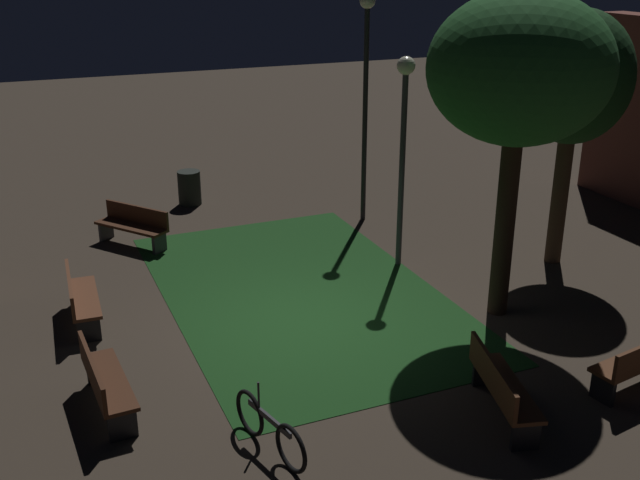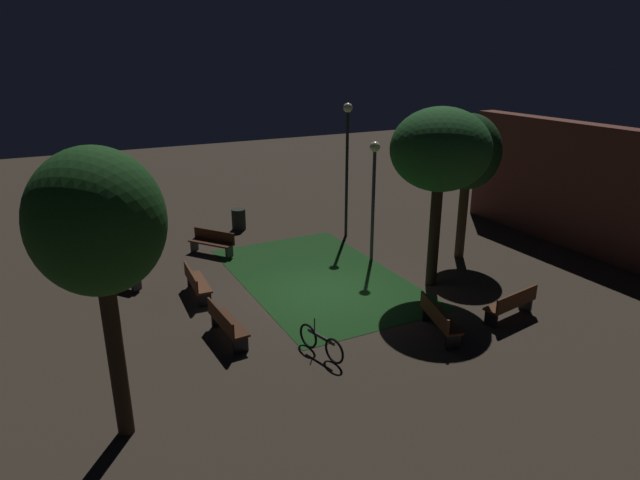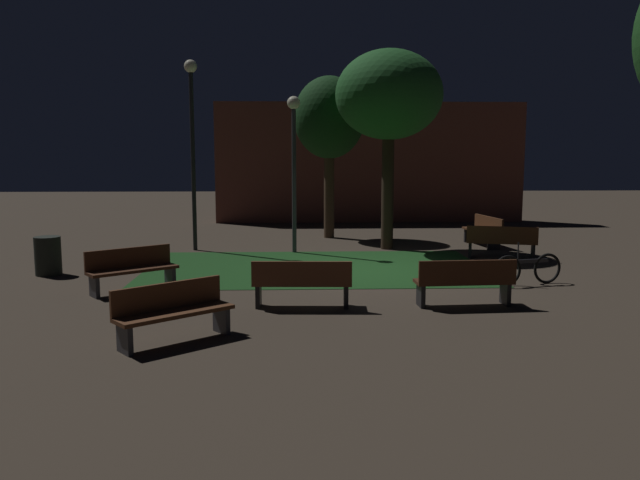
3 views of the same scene
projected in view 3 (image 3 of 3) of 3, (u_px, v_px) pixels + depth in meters
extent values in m
plane|color=#3D3328|center=(363.00, 271.00, 15.41)|extent=(60.00, 60.00, 0.00)
cube|color=#194219|center=(315.00, 268.00, 15.81)|extent=(8.14, 4.98, 0.01)
cube|color=brown|center=(302.00, 283.00, 11.83)|extent=(1.82, 0.56, 0.06)
cube|color=brown|center=(302.00, 272.00, 11.59)|extent=(1.80, 0.14, 0.40)
cube|color=black|center=(259.00, 295.00, 11.87)|extent=(0.10, 0.39, 0.42)
cube|color=black|center=(346.00, 296.00, 11.86)|extent=(0.10, 0.39, 0.42)
cube|color=#422314|center=(464.00, 281.00, 11.94)|extent=(1.82, 0.58, 0.06)
cube|color=#422314|center=(468.00, 271.00, 11.70)|extent=(1.80, 0.16, 0.40)
cube|color=black|center=(421.00, 295.00, 11.90)|extent=(0.10, 0.39, 0.42)
cube|color=black|center=(505.00, 293.00, 12.05)|extent=(0.10, 0.39, 0.42)
cube|color=#422314|center=(133.00, 270.00, 13.09)|extent=(1.73, 1.46, 0.06)
cube|color=#422314|center=(129.00, 257.00, 13.22)|extent=(1.48, 1.12, 0.40)
cube|color=#2D2D33|center=(170.00, 277.00, 13.61)|extent=(0.29, 0.36, 0.42)
cube|color=#2D2D33|center=(94.00, 287.00, 12.62)|extent=(0.29, 0.36, 0.42)
cube|color=#512D19|center=(501.00, 242.00, 17.09)|extent=(1.86, 0.95, 0.06)
cube|color=#512D19|center=(502.00, 234.00, 16.85)|extent=(1.75, 0.54, 0.40)
cube|color=black|center=(470.00, 250.00, 17.30)|extent=(0.18, 0.39, 0.42)
cube|color=black|center=(533.00, 252.00, 16.94)|extent=(0.18, 0.39, 0.42)
cube|color=#512D19|center=(482.00, 231.00, 19.39)|extent=(0.76, 1.85, 0.06)
cube|color=#512D19|center=(489.00, 223.00, 19.40)|extent=(0.35, 1.79, 0.40)
cube|color=black|center=(494.00, 243.00, 18.65)|extent=(0.39, 0.14, 0.42)
cube|color=black|center=(470.00, 235.00, 20.20)|extent=(0.39, 0.14, 0.42)
cube|color=#512D19|center=(175.00, 313.00, 9.62)|extent=(1.70, 1.51, 0.06)
cube|color=#512D19|center=(168.00, 296.00, 9.75)|extent=(1.44, 1.18, 0.40)
cube|color=#2D2D33|center=(221.00, 320.00, 10.18)|extent=(0.30, 0.35, 0.42)
cube|color=#2D2D33|center=(125.00, 339.00, 9.13)|extent=(0.30, 0.35, 0.42)
cylinder|color=#423021|center=(329.00, 188.00, 21.08)|extent=(0.33, 0.33, 3.25)
ellipsoid|color=#143816|center=(329.00, 117.00, 20.77)|extent=(2.27, 2.27, 2.62)
cylinder|color=#2D2116|center=(388.00, 187.00, 18.63)|extent=(0.35, 0.35, 3.56)
ellipsoid|color=#1E5623|center=(389.00, 95.00, 18.27)|extent=(3.03, 3.03, 2.52)
cylinder|color=black|center=(193.00, 163.00, 18.29)|extent=(0.12, 0.12, 4.99)
sphere|color=#F2EDCC|center=(191.00, 66.00, 17.93)|extent=(0.36, 0.36, 0.36)
cylinder|color=#333338|center=(294.00, 182.00, 17.92)|extent=(0.12, 0.12, 3.97)
sphere|color=#F2EDCC|center=(294.00, 103.00, 17.62)|extent=(0.36, 0.36, 0.36)
cylinder|color=black|center=(48.00, 256.00, 14.87)|extent=(0.59, 0.59, 0.89)
torus|color=black|center=(547.00, 268.00, 13.92)|extent=(0.65, 0.22, 0.66)
torus|color=black|center=(507.00, 271.00, 13.65)|extent=(0.65, 0.22, 0.66)
cube|color=#232328|center=(528.00, 261.00, 13.76)|extent=(0.96, 0.28, 0.08)
cylinder|color=#232328|center=(518.00, 251.00, 13.66)|extent=(0.03, 0.03, 0.40)
cube|color=brown|center=(370.00, 163.00, 25.69)|extent=(12.13, 0.80, 4.69)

